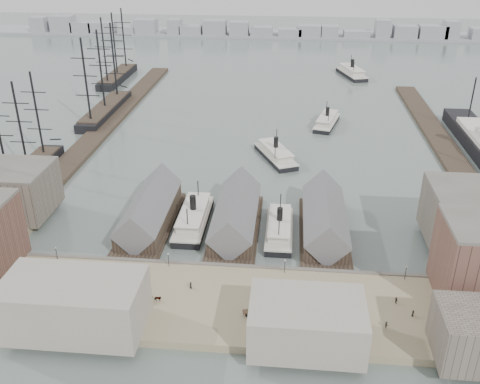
# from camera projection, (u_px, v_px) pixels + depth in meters

# --- Properties ---
(ground) EXTENTS (900.00, 900.00, 0.00)m
(ground) POSITION_uv_depth(u_px,v_px,m) (229.00, 261.00, 144.69)
(ground) COLOR #53605B
(ground) RESTS_ON ground
(quay) EXTENTS (180.00, 30.00, 2.00)m
(quay) POSITION_uv_depth(u_px,v_px,m) (220.00, 304.00, 126.40)
(quay) COLOR #887A5B
(quay) RESTS_ON ground
(seawall) EXTENTS (180.00, 1.20, 2.30)m
(seawall) POSITION_uv_depth(u_px,v_px,m) (227.00, 268.00, 139.54)
(seawall) COLOR #59544C
(seawall) RESTS_ON ground
(west_wharf) EXTENTS (10.00, 220.00, 1.60)m
(west_wharf) POSITION_uv_depth(u_px,v_px,m) (104.00, 127.00, 239.42)
(west_wharf) COLOR #2D231C
(west_wharf) RESTS_ON ground
(east_wharf) EXTENTS (10.00, 180.00, 1.60)m
(east_wharf) POSITION_uv_depth(u_px,v_px,m) (444.00, 147.00, 217.86)
(east_wharf) COLOR #2D231C
(east_wharf) RESTS_ON ground
(ferry_shed_west) EXTENTS (14.00, 42.00, 12.60)m
(ferry_shed_west) POSITION_uv_depth(u_px,v_px,m) (149.00, 212.00, 159.93)
(ferry_shed_west) COLOR #2D231C
(ferry_shed_west) RESTS_ON ground
(ferry_shed_center) EXTENTS (14.00, 42.00, 12.60)m
(ferry_shed_center) POSITION_uv_depth(u_px,v_px,m) (236.00, 216.00, 157.69)
(ferry_shed_center) COLOR #2D231C
(ferry_shed_center) RESTS_ON ground
(ferry_shed_east) EXTENTS (14.00, 42.00, 12.60)m
(ferry_shed_east) POSITION_uv_depth(u_px,v_px,m) (324.00, 220.00, 155.44)
(ferry_shed_east) COLOR #2D231C
(ferry_shed_east) RESTS_ON ground
(warehouse_west_back) EXTENTS (26.00, 20.00, 14.00)m
(warehouse_west_back) POSITION_uv_depth(u_px,v_px,m) (8.00, 191.00, 162.81)
(warehouse_west_back) COLOR #60564C
(warehouse_west_back) RESTS_ON west_land
(warehouse_east_back) EXTENTS (28.00, 20.00, 15.00)m
(warehouse_east_back) POSITION_uv_depth(u_px,v_px,m) (479.00, 215.00, 147.97)
(warehouse_east_back) COLOR #60564C
(warehouse_east_back) RESTS_ON east_land
(street_bldg_center) EXTENTS (24.00, 16.00, 10.00)m
(street_bldg_center) POSITION_uv_depth(u_px,v_px,m) (307.00, 323.00, 111.31)
(street_bldg_center) COLOR gray
(street_bldg_center) RESTS_ON quay
(street_bldg_west) EXTENTS (30.00, 16.00, 12.00)m
(street_bldg_west) POSITION_uv_depth(u_px,v_px,m) (74.00, 305.00, 115.19)
(street_bldg_west) COLOR gray
(street_bldg_west) RESTS_ON quay
(lamp_post_far_w) EXTENTS (0.44, 0.44, 3.92)m
(lamp_post_far_w) POSITION_uv_depth(u_px,v_px,m) (56.00, 251.00, 140.25)
(lamp_post_far_w) COLOR black
(lamp_post_far_w) RESTS_ON quay
(lamp_post_near_w) EXTENTS (0.44, 0.44, 3.92)m
(lamp_post_near_w) POSITION_uv_depth(u_px,v_px,m) (168.00, 257.00, 137.65)
(lamp_post_near_w) COLOR black
(lamp_post_near_w) RESTS_ON quay
(lamp_post_near_e) EXTENTS (0.44, 0.44, 3.92)m
(lamp_post_near_e) POSITION_uv_depth(u_px,v_px,m) (285.00, 264.00, 135.06)
(lamp_post_near_e) COLOR black
(lamp_post_near_e) RESTS_ON quay
(lamp_post_far_e) EXTENTS (0.44, 0.44, 3.92)m
(lamp_post_far_e) POSITION_uv_depth(u_px,v_px,m) (406.00, 270.00, 132.46)
(lamp_post_far_e) COLOR black
(lamp_post_far_e) RESTS_ON quay
(far_shore) EXTENTS (500.00, 40.00, 15.72)m
(far_shore) POSITION_uv_depth(u_px,v_px,m) (273.00, 32.00, 441.19)
(far_shore) COLOR gray
(far_shore) RESTS_ON ground
(ferry_docked_west) EXTENTS (8.61, 28.70, 10.25)m
(ferry_docked_west) POSITION_uv_depth(u_px,v_px,m) (194.00, 217.00, 161.35)
(ferry_docked_west) COLOR black
(ferry_docked_west) RESTS_ON ground
(ferry_docked_east) EXTENTS (7.69, 25.63, 9.15)m
(ferry_docked_east) POSITION_uv_depth(u_px,v_px,m) (279.00, 228.00, 156.34)
(ferry_docked_east) COLOR black
(ferry_docked_east) RESTS_ON ground
(ferry_open_near) EXTENTS (18.47, 27.90, 9.63)m
(ferry_open_near) POSITION_uv_depth(u_px,v_px,m) (276.00, 154.00, 207.32)
(ferry_open_near) COLOR black
(ferry_open_near) RESTS_ON ground
(ferry_open_mid) EXTENTS (13.69, 26.56, 9.09)m
(ferry_open_mid) POSITION_uv_depth(u_px,v_px,m) (327.00, 121.00, 242.80)
(ferry_open_mid) COLOR black
(ferry_open_mid) RESTS_ON ground
(ferry_open_far) EXTENTS (17.59, 31.84, 10.89)m
(ferry_open_far) POSITION_uv_depth(u_px,v_px,m) (352.00, 72.00, 323.17)
(ferry_open_far) COLOR black
(ferry_open_far) RESTS_ON ground
(sailing_ship_near) EXTENTS (8.49, 58.49, 34.90)m
(sailing_ship_near) POSITION_uv_depth(u_px,v_px,m) (19.00, 178.00, 186.79)
(sailing_ship_near) COLOR black
(sailing_ship_near) RESTS_ON ground
(sailing_ship_mid) EXTENTS (9.70, 56.04, 39.88)m
(sailing_ship_mid) POSITION_uv_depth(u_px,v_px,m) (105.00, 109.00, 256.76)
(sailing_ship_mid) COLOR black
(sailing_ship_mid) RESTS_ON ground
(sailing_ship_far) EXTENTS (9.34, 51.90, 38.41)m
(sailing_ship_far) POSITION_uv_depth(u_px,v_px,m) (118.00, 75.00, 315.48)
(sailing_ship_far) COLOR black
(sailing_ship_far) RESTS_ON ground
(tram) EXTENTS (3.24, 11.21, 3.96)m
(tram) POSITION_uv_depth(u_px,v_px,m) (452.00, 300.00, 122.96)
(tram) COLOR black
(tram) RESTS_ON quay
(horse_cart_left) EXTENTS (4.76, 2.31, 1.49)m
(horse_cart_left) POSITION_uv_depth(u_px,v_px,m) (52.00, 281.00, 131.58)
(horse_cart_left) COLOR black
(horse_cart_left) RESTS_ON quay
(horse_cart_center) EXTENTS (4.85, 1.63, 1.51)m
(horse_cart_center) POSITION_uv_depth(u_px,v_px,m) (154.00, 299.00, 125.43)
(horse_cart_center) COLOR black
(horse_cart_center) RESTS_ON quay
(horse_cart_right) EXTENTS (4.83, 2.59, 1.64)m
(horse_cart_right) POSITION_uv_depth(u_px,v_px,m) (257.00, 314.00, 120.34)
(horse_cart_right) COLOR black
(horse_cart_right) RESTS_ON quay
(pedestrian_0) EXTENTS (0.53, 0.66, 1.62)m
(pedestrian_0) POSITION_uv_depth(u_px,v_px,m) (12.00, 273.00, 134.63)
(pedestrian_0) COLOR black
(pedestrian_0) RESTS_ON quay
(pedestrian_1) EXTENTS (1.07, 0.96, 1.82)m
(pedestrian_1) POSITION_uv_depth(u_px,v_px,m) (42.00, 288.00, 128.91)
(pedestrian_1) COLOR black
(pedestrian_1) RESTS_ON quay
(pedestrian_2) EXTENTS (1.21, 1.14, 1.64)m
(pedestrian_2) POSITION_uv_depth(u_px,v_px,m) (116.00, 265.00, 137.82)
(pedestrian_2) COLOR black
(pedestrian_2) RESTS_ON quay
(pedestrian_3) EXTENTS (1.03, 1.03, 1.75)m
(pedestrian_3) POSITION_uv_depth(u_px,v_px,m) (143.00, 300.00, 124.82)
(pedestrian_3) COLOR black
(pedestrian_3) RESTS_ON quay
(pedestrian_4) EXTENTS (0.71, 0.94, 1.73)m
(pedestrian_4) POSITION_uv_depth(u_px,v_px,m) (191.00, 285.00, 129.95)
(pedestrian_4) COLOR black
(pedestrian_4) RESTS_ON quay
(pedestrian_5) EXTENTS (0.58, 0.71, 1.73)m
(pedestrian_5) POSITION_uv_depth(u_px,v_px,m) (278.00, 300.00, 124.70)
(pedestrian_5) COLOR black
(pedestrian_5) RESTS_ON quay
(pedestrian_6) EXTENTS (0.88, 0.96, 1.59)m
(pedestrian_6) POSITION_uv_depth(u_px,v_px,m) (325.00, 287.00, 129.49)
(pedestrian_6) COLOR black
(pedestrian_6) RESTS_ON quay
(pedestrian_7) EXTENTS (1.17, 0.88, 1.61)m
(pedestrian_7) POSITION_uv_depth(u_px,v_px,m) (386.00, 325.00, 117.07)
(pedestrian_7) COLOR black
(pedestrian_7) RESTS_ON quay
(pedestrian_8) EXTENTS (0.83, 1.09, 1.72)m
(pedestrian_8) POSITION_uv_depth(u_px,v_px,m) (396.00, 300.00, 124.72)
(pedestrian_8) COLOR black
(pedestrian_8) RESTS_ON quay
(pedestrian_9) EXTENTS (0.94, 0.71, 1.72)m
(pedestrian_9) POSITION_uv_depth(u_px,v_px,m) (445.00, 327.00, 116.51)
(pedestrian_9) COLOR black
(pedestrian_9) RESTS_ON quay
(pedestrian_10) EXTENTS (0.78, 0.91, 1.57)m
(pedestrian_10) POSITION_uv_depth(u_px,v_px,m) (413.00, 313.00, 120.61)
(pedestrian_10) COLOR black
(pedestrian_10) RESTS_ON quay
(pedestrian_11) EXTENTS (0.51, 0.64, 1.60)m
(pedestrian_11) POSITION_uv_depth(u_px,v_px,m) (339.00, 301.00, 124.46)
(pedestrian_11) COLOR black
(pedestrian_11) RESTS_ON quay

